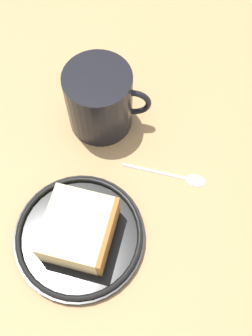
# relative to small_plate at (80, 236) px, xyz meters

# --- Properties ---
(ground_plane) EXTENTS (1.53, 1.53, 0.02)m
(ground_plane) POSITION_rel_small_plate_xyz_m (0.03, -0.05, -0.02)
(ground_plane) COLOR tan
(small_plate) EXTENTS (0.18, 0.18, 0.02)m
(small_plate) POSITION_rel_small_plate_xyz_m (0.00, 0.00, 0.00)
(small_plate) COLOR black
(small_plate) RESTS_ON ground_plane
(cake_slice) EXTENTS (0.09, 0.10, 0.06)m
(cake_slice) POSITION_rel_small_plate_xyz_m (-0.00, -0.00, 0.03)
(cake_slice) COLOR #9E662D
(cake_slice) RESTS_ON small_plate
(tea_mug) EXTENTS (0.12, 0.10, 0.11)m
(tea_mug) POSITION_rel_small_plate_xyz_m (0.04, -0.19, 0.04)
(tea_mug) COLOR black
(tea_mug) RESTS_ON ground_plane
(teaspoon) EXTENTS (0.13, 0.03, 0.01)m
(teaspoon) POSITION_rel_small_plate_xyz_m (-0.11, -0.14, -0.01)
(teaspoon) COLOR silver
(teaspoon) RESTS_ON ground_plane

